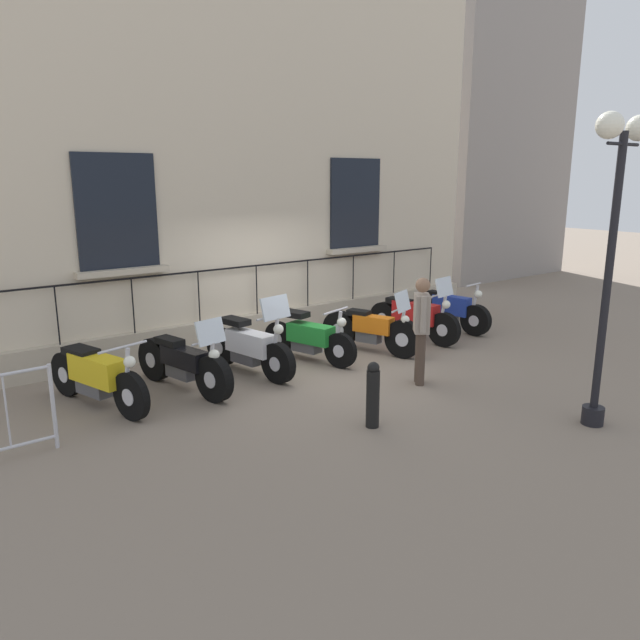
% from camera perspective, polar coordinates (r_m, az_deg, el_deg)
% --- Properties ---
extents(ground_plane, '(60.00, 60.00, 0.00)m').
position_cam_1_polar(ground_plane, '(10.53, -0.33, -4.14)').
color(ground_plane, gray).
extents(building_facade, '(0.82, 11.75, 7.28)m').
position_cam_1_polar(building_facade, '(12.01, -7.35, 15.10)').
color(building_facade, beige).
rests_on(building_facade, ground_plane).
extents(motorcycle_yellow, '(2.16, 0.90, 1.01)m').
position_cam_1_polar(motorcycle_yellow, '(9.01, -20.28, -5.01)').
color(motorcycle_yellow, black).
rests_on(motorcycle_yellow, ground_plane).
extents(motorcycle_black, '(2.14, 0.71, 1.21)m').
position_cam_1_polar(motorcycle_black, '(9.36, -12.74, -4.09)').
color(motorcycle_black, black).
rests_on(motorcycle_black, ground_plane).
extents(motorcycle_white, '(2.02, 0.71, 1.39)m').
position_cam_1_polar(motorcycle_white, '(9.93, -6.66, -2.64)').
color(motorcycle_white, black).
rests_on(motorcycle_white, ground_plane).
extents(motorcycle_green, '(1.91, 0.83, 1.00)m').
position_cam_1_polar(motorcycle_green, '(10.57, -1.02, -1.71)').
color(motorcycle_green, black).
rests_on(motorcycle_green, ground_plane).
extents(motorcycle_orange, '(1.94, 0.88, 1.21)m').
position_cam_1_polar(motorcycle_orange, '(11.12, 4.93, -0.97)').
color(motorcycle_orange, black).
rests_on(motorcycle_orange, ground_plane).
extents(motorcycle_red, '(2.09, 0.64, 1.33)m').
position_cam_1_polar(motorcycle_red, '(12.07, 8.87, 0.20)').
color(motorcycle_red, black).
rests_on(motorcycle_red, ground_plane).
extents(motorcycle_blue, '(1.90, 0.58, 1.06)m').
position_cam_1_polar(motorcycle_blue, '(12.98, 12.14, 0.80)').
color(motorcycle_blue, black).
rests_on(motorcycle_blue, ground_plane).
extents(lamppost, '(0.31, 1.01, 3.90)m').
position_cam_1_polar(lamppost, '(8.25, 25.98, 7.85)').
color(lamppost, black).
rests_on(lamppost, ground_plane).
extents(bollard, '(0.17, 0.17, 0.88)m').
position_cam_1_polar(bollard, '(7.85, 5.01, -7.01)').
color(bollard, black).
rests_on(bollard, ground_plane).
extents(pedestrian_standing, '(0.43, 0.40, 1.68)m').
position_cam_1_polar(pedestrian_standing, '(9.42, 9.54, -0.44)').
color(pedestrian_standing, '#47382D').
rests_on(pedestrian_standing, ground_plane).
extents(distant_building, '(5.80, 5.31, 11.65)m').
position_cam_1_polar(distant_building, '(21.99, 12.50, 20.02)').
color(distant_building, gray).
rests_on(distant_building, ground_plane).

